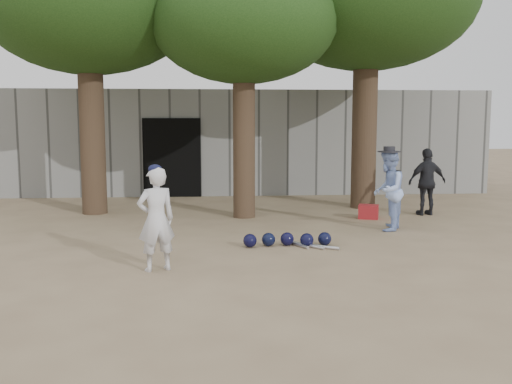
{
  "coord_description": "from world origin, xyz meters",
  "views": [
    {
      "loc": [
        -0.16,
        -8.24,
        2.09
      ],
      "look_at": [
        0.6,
        1.0,
        0.95
      ],
      "focal_mm": 40.0,
      "sensor_mm": 36.0,
      "label": 1
    }
  ],
  "objects": [
    {
      "name": "helmet_row",
      "position": [
        1.15,
        1.15,
        0.12
      ],
      "size": [
        1.51,
        0.33,
        0.23
      ],
      "color": "black",
      "rests_on": "ground"
    },
    {
      "name": "bat_pile",
      "position": [
        1.47,
        1.08,
        0.03
      ],
      "size": [
        0.87,
        0.79,
        0.06
      ],
      "color": "silver",
      "rests_on": "ground"
    },
    {
      "name": "back_building",
      "position": [
        -0.0,
        10.33,
        1.5
      ],
      "size": [
        16.0,
        5.24,
        3.0
      ],
      "color": "gray",
      "rests_on": "ground"
    },
    {
      "name": "spectator_dark",
      "position": [
        4.72,
        4.14,
        0.75
      ],
      "size": [
        0.92,
        0.47,
        1.51
      ],
      "primitive_type": "imported",
      "rotation": [
        0.0,
        0.0,
        3.26
      ],
      "color": "black",
      "rests_on": "ground"
    },
    {
      "name": "spectator_blue",
      "position": [
        3.27,
        2.42,
        0.78
      ],
      "size": [
        0.86,
        0.94,
        1.56
      ],
      "primitive_type": "imported",
      "rotation": [
        0.0,
        0.0,
        4.26
      ],
      "color": "#9AB5EF",
      "rests_on": "ground"
    },
    {
      "name": "ground",
      "position": [
        0.0,
        0.0,
        0.0
      ],
      "size": [
        70.0,
        70.0,
        0.0
      ],
      "primitive_type": "plane",
      "color": "#937C5E",
      "rests_on": "ground"
    },
    {
      "name": "boy_player",
      "position": [
        -0.91,
        -0.27,
        0.74
      ],
      "size": [
        0.63,
        0.53,
        1.47
      ],
      "primitive_type": "imported",
      "rotation": [
        0.0,
        0.0,
        3.52
      ],
      "color": "silver",
      "rests_on": "ground"
    },
    {
      "name": "tree_row",
      "position": [
        0.74,
        5.02,
        4.69
      ],
      "size": [
        11.4,
        5.8,
        6.69
      ],
      "color": "brown",
      "rests_on": "ground"
    },
    {
      "name": "red_bag",
      "position": [
        3.29,
        3.77,
        0.15
      ],
      "size": [
        0.5,
        0.44,
        0.3
      ],
      "primitive_type": "cube",
      "rotation": [
        0.0,
        0.0,
        -0.33
      ],
      "color": "#A4152D",
      "rests_on": "ground"
    }
  ]
}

